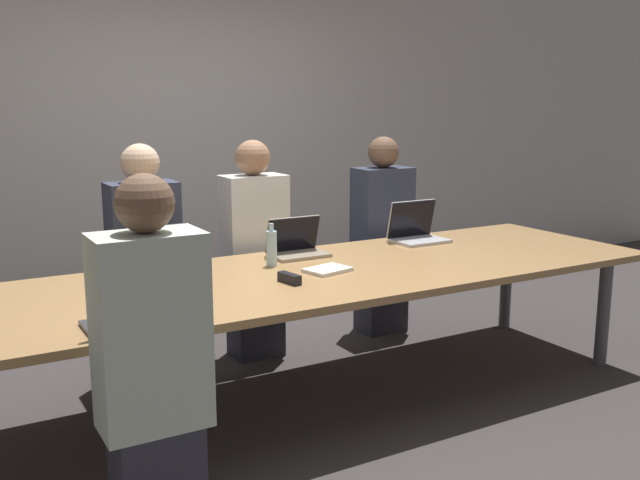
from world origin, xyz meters
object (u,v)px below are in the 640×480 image
object	(u,v)px
laptop_far_midleft	(162,257)
person_far_midleft	(145,266)
cup_near_left	(190,308)
laptop_far_center	(296,244)
bottle_far_center	(272,248)
person_near_left	(152,367)
laptop_near_left	(131,312)
stapler	(289,278)
person_far_center	(254,253)
laptop_far_right	(416,230)
person_far_right	(382,238)

from	to	relation	value
laptop_far_midleft	person_far_midleft	size ratio (longest dim) A/B	0.26
cup_near_left	laptop_far_center	size ratio (longest dim) A/B	0.26
laptop_far_center	laptop_far_midleft	xyz separation A→B (m)	(-0.80, 0.05, 0.00)
laptop_far_midleft	bottle_far_center	bearing A→B (deg)	-21.54
person_near_left	laptop_far_midleft	distance (m)	1.34
laptop_near_left	person_near_left	bearing A→B (deg)	87.82
person_far_midleft	stapler	xyz separation A→B (m)	(0.47, -0.94, 0.08)
laptop_far_center	person_far_midleft	size ratio (longest dim) A/B	0.24
person_far_center	laptop_far_right	xyz separation A→B (m)	(0.98, -0.41, 0.13)
laptop_near_left	person_far_midleft	world-z (taller)	person_far_midleft
cup_near_left	laptop_far_midleft	xyz separation A→B (m)	(0.17, 0.92, 0.03)
person_near_left	person_far_midleft	size ratio (longest dim) A/B	0.99
person_far_center	bottle_far_center	distance (m)	0.63
laptop_near_left	laptop_far_right	xyz separation A→B (m)	(2.13, 0.90, 0.01)
laptop_far_right	person_far_right	xyz separation A→B (m)	(0.02, 0.42, -0.13)
person_far_right	stapler	distance (m)	1.60
laptop_far_center	stapler	xyz separation A→B (m)	(-0.34, -0.56, -0.04)
laptop_far_right	person_near_left	bearing A→B (deg)	-150.54
laptop_near_left	laptop_far_midleft	world-z (taller)	laptop_near_left
laptop_near_left	person_near_left	xyz separation A→B (m)	(-0.01, -0.31, -0.13)
cup_near_left	person_far_right	xyz separation A→B (m)	(1.90, 1.29, -0.10)
laptop_near_left	laptop_far_right	distance (m)	2.32
bottle_far_center	laptop_far_midleft	distance (m)	0.60
cup_near_left	laptop_far_center	bearing A→B (deg)	41.79
person_near_left	person_far_center	distance (m)	2.00
person_far_center	laptop_far_midleft	bearing A→B (deg)	-153.18
cup_near_left	laptop_far_center	xyz separation A→B (m)	(0.98, 0.87, 0.02)
laptop_far_center	laptop_far_right	size ratio (longest dim) A/B	0.97
laptop_far_midleft	person_far_midleft	distance (m)	0.35
bottle_far_center	person_near_left	bearing A→B (deg)	-133.98
laptop_far_midleft	laptop_far_center	bearing A→B (deg)	-3.58
person_far_center	laptop_far_midleft	world-z (taller)	person_far_center
laptop_near_left	cup_near_left	bearing A→B (deg)	-174.39
stapler	laptop_near_left	bearing A→B (deg)	-169.30
person_far_center	laptop_far_midleft	size ratio (longest dim) A/B	3.87
person_far_midleft	laptop_far_right	xyz separation A→B (m)	(1.71, -0.38, 0.13)
laptop_far_midleft	laptop_far_right	distance (m)	1.70
person_far_right	laptop_far_right	bearing A→B (deg)	-93.16
person_far_center	stapler	distance (m)	1.01
laptop_far_center	laptop_far_right	world-z (taller)	laptop_far_right
laptop_near_left	person_near_left	distance (m)	0.34
stapler	person_far_center	bearing A→B (deg)	65.67
laptop_far_center	stapler	world-z (taller)	laptop_far_center
person_far_center	laptop_far_center	bearing A→B (deg)	-78.54
laptop_near_left	person_far_midleft	xyz separation A→B (m)	(0.43, 1.28, -0.12)
cup_near_left	laptop_near_left	bearing A→B (deg)	-174.39
laptop_far_center	stapler	size ratio (longest dim) A/B	2.19
cup_near_left	laptop_far_center	world-z (taller)	laptop_far_center
cup_near_left	person_far_center	size ratio (longest dim) A/B	0.06
person_near_left	person_far_center	size ratio (longest dim) A/B	0.99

